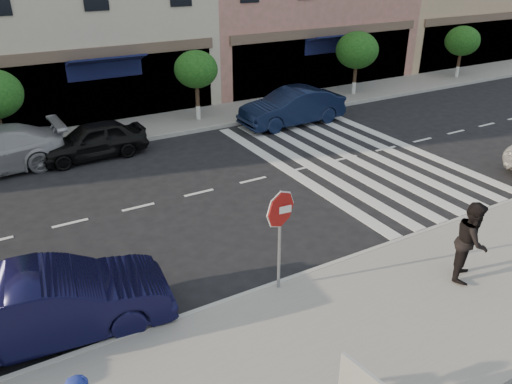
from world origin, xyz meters
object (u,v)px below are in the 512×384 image
at_px(stop_sign, 280,219).
at_px(car_far_mid, 93,140).
at_px(walker, 472,241).
at_px(car_far_right, 292,107).
at_px(car_near_mid, 52,304).

xyz_separation_m(stop_sign, car_far_mid, (-1.61, 10.45, -1.24)).
xyz_separation_m(stop_sign, walker, (3.99, -1.80, -0.80)).
height_order(walker, car_far_mid, walker).
xyz_separation_m(walker, car_far_right, (3.05, 11.91, -0.32)).
distance_m(stop_sign, car_far_mid, 10.65).
bearing_deg(walker, car_near_mid, 127.25).
bearing_deg(car_far_mid, car_near_mid, -19.82).
relative_size(stop_sign, car_far_mid, 0.61).
relative_size(stop_sign, car_far_right, 0.50).
bearing_deg(car_far_mid, stop_sign, 6.65).
bearing_deg(car_near_mid, car_far_mid, -12.05).
xyz_separation_m(car_near_mid, car_far_right, (11.65, 9.06, 0.03)).
bearing_deg(walker, stop_sign, 121.35).
height_order(car_near_mid, car_far_mid, car_near_mid).
distance_m(walker, car_far_right, 12.30).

